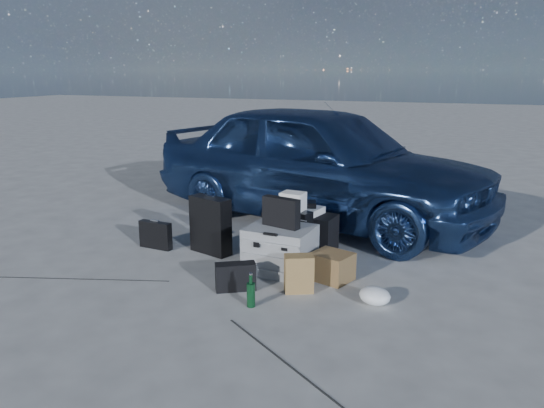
# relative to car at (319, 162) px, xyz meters

# --- Properties ---
(ground) EXTENTS (60.00, 60.00, 0.00)m
(ground) POSITION_rel_car_xyz_m (-0.04, -2.36, -0.78)
(ground) COLOR #BBBBB6
(ground) RESTS_ON ground
(car) EXTENTS (4.90, 2.96, 1.56)m
(car) POSITION_rel_car_xyz_m (0.00, 0.00, 0.00)
(car) COLOR #2C4B85
(car) RESTS_ON ground
(pelican_case) EXTENTS (0.66, 0.55, 0.46)m
(pelican_case) POSITION_rel_car_xyz_m (0.19, -1.95, -0.55)
(pelican_case) COLOR #999B9E
(pelican_case) RESTS_ON ground
(laptop_bag) EXTENTS (0.40, 0.19, 0.29)m
(laptop_bag) POSITION_rel_car_xyz_m (0.19, -1.93, -0.18)
(laptop_bag) COLOR black
(laptop_bag) RESTS_ON pelican_case
(briefcase) EXTENTS (0.40, 0.12, 0.31)m
(briefcase) POSITION_rel_car_xyz_m (-1.36, -1.80, -0.63)
(briefcase) COLOR black
(briefcase) RESTS_ON ground
(suitcase_left) EXTENTS (0.51, 0.31, 0.62)m
(suitcase_left) POSITION_rel_car_xyz_m (-0.71, -1.71, -0.47)
(suitcase_left) COLOR black
(suitcase_left) RESTS_ON ground
(suitcase_right) EXTENTS (0.46, 0.27, 0.52)m
(suitcase_right) POSITION_rel_car_xyz_m (0.16, -1.51, -0.52)
(suitcase_right) COLOR black
(suitcase_right) RESTS_ON ground
(white_carton) EXTENTS (0.26, 0.21, 0.19)m
(white_carton) POSITION_rel_car_xyz_m (0.17, -1.51, -0.16)
(white_carton) COLOR white
(white_carton) RESTS_ON suitcase_right
(duffel_bag) EXTENTS (0.83, 0.42, 0.40)m
(duffel_bag) POSITION_rel_car_xyz_m (0.14, -1.18, -0.58)
(duffel_bag) COLOR black
(duffel_bag) RESTS_ON ground
(flat_box_white) EXTENTS (0.48, 0.40, 0.07)m
(flat_box_white) POSITION_rel_car_xyz_m (0.16, -1.17, -0.34)
(flat_box_white) COLOR white
(flat_box_white) RESTS_ON duffel_bag
(flat_box_black) EXTENTS (0.32, 0.27, 0.06)m
(flat_box_black) POSITION_rel_car_xyz_m (0.17, -1.16, -0.27)
(flat_box_black) COLOR black
(flat_box_black) RESTS_ON flat_box_white
(kraft_bag) EXTENTS (0.30, 0.25, 0.34)m
(kraft_bag) POSITION_rel_car_xyz_m (0.53, -2.35, -0.61)
(kraft_bag) COLOR olive
(kraft_bag) RESTS_ON ground
(cardboard_box) EXTENTS (0.43, 0.40, 0.27)m
(cardboard_box) POSITION_rel_car_xyz_m (0.73, -1.97, -0.65)
(cardboard_box) COLOR olive
(cardboard_box) RESTS_ON ground
(plastic_bag) EXTENTS (0.34, 0.32, 0.15)m
(plastic_bag) POSITION_rel_car_xyz_m (1.22, -2.37, -0.70)
(plastic_bag) COLOR white
(plastic_bag) RESTS_ON ground
(messenger_bag) EXTENTS (0.38, 0.31, 0.25)m
(messenger_bag) POSITION_rel_car_xyz_m (-0.02, -2.53, -0.65)
(messenger_bag) COLOR black
(messenger_bag) RESTS_ON ground
(green_bottle) EXTENTS (0.09, 0.09, 0.29)m
(green_bottle) POSITION_rel_car_xyz_m (0.25, -2.80, -0.64)
(green_bottle) COLOR black
(green_bottle) RESTS_ON ground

